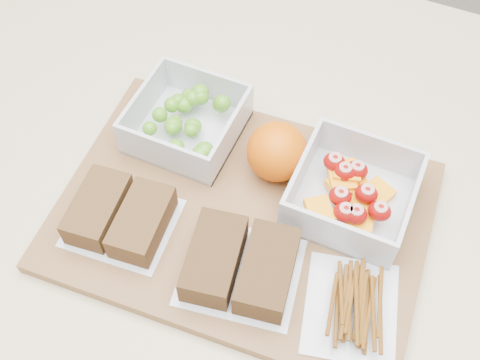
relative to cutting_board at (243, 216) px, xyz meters
The scene contains 8 objects.
counter 0.46m from the cutting_board, 122.54° to the left, with size 1.20×0.90×0.90m, color beige.
cutting_board is the anchor object (origin of this frame).
grape_container 0.14m from the cutting_board, 143.47° to the left, with size 0.13×0.13×0.05m.
fruit_container 0.13m from the cutting_board, 28.82° to the left, with size 0.13×0.13×0.06m.
orange 0.08m from the cutting_board, 80.51° to the left, with size 0.07×0.07×0.07m, color #E96005.
sandwich_bag_left 0.14m from the cutting_board, 149.83° to the right, with size 0.13×0.11×0.04m.
sandwich_bag_center 0.08m from the cutting_board, 68.02° to the right, with size 0.14×0.13×0.04m.
pretzel_bag 0.16m from the cutting_board, 22.38° to the right, with size 0.12×0.13×0.03m.
Camera 1 is at (0.16, -0.35, 1.51)m, focal length 45.00 mm.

